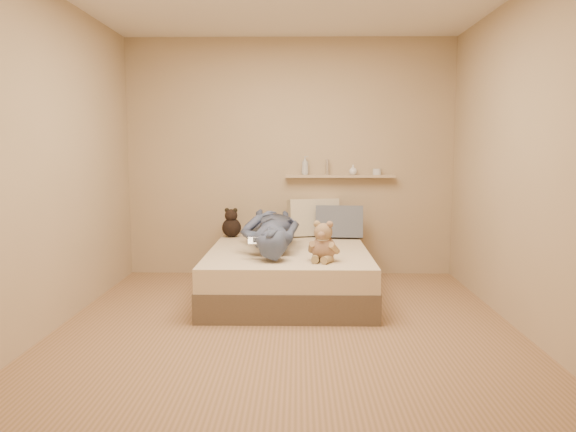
{
  "coord_description": "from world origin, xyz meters",
  "views": [
    {
      "loc": [
        0.09,
        -4.33,
        1.39
      ],
      "look_at": [
        0.0,
        0.65,
        0.8
      ],
      "focal_mm": 35.0,
      "sensor_mm": 36.0,
      "label": 1
    }
  ],
  "objects_px": {
    "teddy_bear": "(323,244)",
    "pillow_grey": "(339,222)",
    "person": "(271,229)",
    "bed": "(289,272)",
    "dark_plush": "(231,224)",
    "wall_shelf": "(340,176)",
    "pillow_cream": "(314,218)",
    "game_console": "(259,241)"
  },
  "relations": [
    {
      "from": "pillow_cream",
      "to": "pillow_grey",
      "type": "xyz_separation_m",
      "value": [
        0.27,
        -0.14,
        -0.03
      ]
    },
    {
      "from": "wall_shelf",
      "to": "dark_plush",
      "type": "bearing_deg",
      "value": -171.24
    },
    {
      "from": "teddy_bear",
      "to": "pillow_grey",
      "type": "distance_m",
      "value": 1.29
    },
    {
      "from": "pillow_grey",
      "to": "person",
      "type": "bearing_deg",
      "value": -137.52
    },
    {
      "from": "dark_plush",
      "to": "pillow_grey",
      "type": "relative_size",
      "value": 0.64
    },
    {
      "from": "bed",
      "to": "wall_shelf",
      "type": "relative_size",
      "value": 1.58
    },
    {
      "from": "teddy_bear",
      "to": "pillow_cream",
      "type": "bearing_deg",
      "value": 91.75
    },
    {
      "from": "teddy_bear",
      "to": "pillow_grey",
      "type": "height_order",
      "value": "pillow_grey"
    },
    {
      "from": "dark_plush",
      "to": "pillow_grey",
      "type": "height_order",
      "value": "pillow_grey"
    },
    {
      "from": "teddy_bear",
      "to": "wall_shelf",
      "type": "distance_m",
      "value": 1.59
    },
    {
      "from": "dark_plush",
      "to": "wall_shelf",
      "type": "distance_m",
      "value": 1.3
    },
    {
      "from": "bed",
      "to": "pillow_grey",
      "type": "bearing_deg",
      "value": 52.45
    },
    {
      "from": "dark_plush",
      "to": "wall_shelf",
      "type": "xyz_separation_m",
      "value": [
        1.18,
        0.18,
        0.51
      ]
    },
    {
      "from": "pillow_cream",
      "to": "wall_shelf",
      "type": "height_order",
      "value": "wall_shelf"
    },
    {
      "from": "wall_shelf",
      "to": "game_console",
      "type": "bearing_deg",
      "value": -119.38
    },
    {
      "from": "bed",
      "to": "pillow_grey",
      "type": "height_order",
      "value": "pillow_grey"
    },
    {
      "from": "bed",
      "to": "wall_shelf",
      "type": "xyz_separation_m",
      "value": [
        0.55,
        0.91,
        0.88
      ]
    },
    {
      "from": "bed",
      "to": "dark_plush",
      "type": "distance_m",
      "value": 1.03
    },
    {
      "from": "pillow_grey",
      "to": "game_console",
      "type": "bearing_deg",
      "value": -123.01
    },
    {
      "from": "teddy_bear",
      "to": "game_console",
      "type": "bearing_deg",
      "value": 172.97
    },
    {
      "from": "bed",
      "to": "dark_plush",
      "type": "xyz_separation_m",
      "value": [
        -0.63,
        0.73,
        0.36
      ]
    },
    {
      "from": "pillow_grey",
      "to": "person",
      "type": "height_order",
      "value": "person"
    },
    {
      "from": "game_console",
      "to": "teddy_bear",
      "type": "height_order",
      "value": "teddy_bear"
    },
    {
      "from": "dark_plush",
      "to": "game_console",
      "type": "bearing_deg",
      "value": -72.9
    },
    {
      "from": "teddy_bear",
      "to": "pillow_grey",
      "type": "relative_size",
      "value": 0.7
    },
    {
      "from": "pillow_cream",
      "to": "person",
      "type": "distance_m",
      "value": 0.89
    },
    {
      "from": "pillow_grey",
      "to": "wall_shelf",
      "type": "bearing_deg",
      "value": 84.88
    },
    {
      "from": "teddy_bear",
      "to": "dark_plush",
      "type": "height_order",
      "value": "teddy_bear"
    },
    {
      "from": "bed",
      "to": "dark_plush",
      "type": "height_order",
      "value": "dark_plush"
    },
    {
      "from": "person",
      "to": "bed",
      "type": "bearing_deg",
      "value": 160.91
    },
    {
      "from": "game_console",
      "to": "teddy_bear",
      "type": "distance_m",
      "value": 0.56
    },
    {
      "from": "teddy_bear",
      "to": "person",
      "type": "height_order",
      "value": "person"
    },
    {
      "from": "dark_plush",
      "to": "bed",
      "type": "bearing_deg",
      "value": -49.14
    },
    {
      "from": "bed",
      "to": "pillow_cream",
      "type": "bearing_deg",
      "value": 72.58
    },
    {
      "from": "teddy_bear",
      "to": "dark_plush",
      "type": "xyz_separation_m",
      "value": [
        -0.93,
        1.3,
        -0.01
      ]
    },
    {
      "from": "pillow_grey",
      "to": "wall_shelf",
      "type": "relative_size",
      "value": 0.42
    },
    {
      "from": "bed",
      "to": "wall_shelf",
      "type": "bearing_deg",
      "value": 58.82
    },
    {
      "from": "game_console",
      "to": "person",
      "type": "relative_size",
      "value": 0.12
    },
    {
      "from": "bed",
      "to": "dark_plush",
      "type": "bearing_deg",
      "value": 130.86
    },
    {
      "from": "bed",
      "to": "pillow_cream",
      "type": "relative_size",
      "value": 3.45
    },
    {
      "from": "pillow_cream",
      "to": "wall_shelf",
      "type": "xyz_separation_m",
      "value": [
        0.29,
        0.08,
        0.45
      ]
    },
    {
      "from": "game_console",
      "to": "dark_plush",
      "type": "distance_m",
      "value": 1.29
    }
  ]
}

